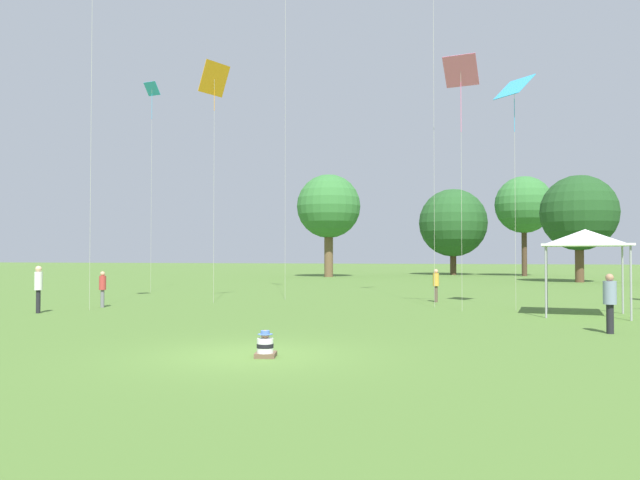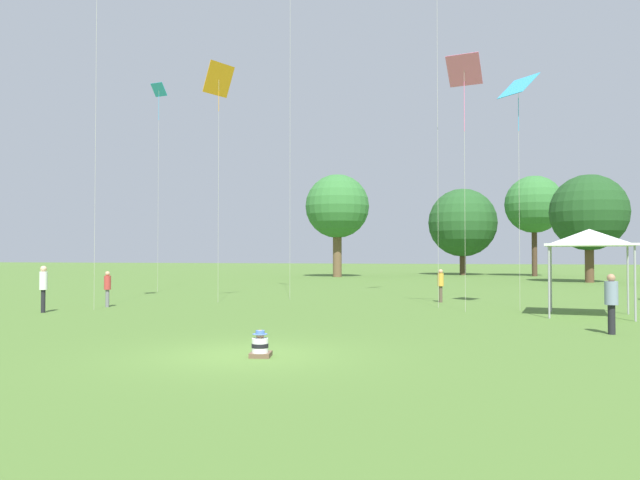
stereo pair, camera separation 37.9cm
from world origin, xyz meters
name	(u,v)px [view 2 (the right image)]	position (x,y,z in m)	size (l,w,h in m)	color
ground_plane	(246,355)	(0.00, 0.00, 0.00)	(300.00, 300.00, 0.00)	#4C702D
seated_toddler	(260,346)	(0.42, -0.21, 0.23)	(0.54, 0.62, 0.59)	brown
person_standing_0	(107,285)	(-10.60, 10.22, 0.92)	(0.34, 0.34, 1.52)	slate
person_standing_1	(43,284)	(-11.41, 7.30, 1.10)	(0.33, 0.33, 1.80)	black
person_standing_2	(441,282)	(2.82, 16.79, 0.94)	(0.41, 0.41, 1.55)	brown
person_standing_3	(611,298)	(8.41, 6.09, 1.00)	(0.51, 0.51, 1.68)	black
canopy_tent	(589,238)	(8.58, 11.51, 2.83)	(3.29, 3.29, 3.16)	white
kite_3	(464,75)	(4.16, 12.16, 9.32)	(1.43, 1.04, 10.03)	pink
kite_5	(219,82)	(-7.09, 13.69, 10.28)	(1.11, 1.61, 11.13)	orange
kite_6	(518,90)	(6.23, 13.11, 8.82)	(1.66, 1.66, 9.42)	#339EDB
kite_7	(159,99)	(-14.38, 20.74, 11.73)	(0.95, 0.67, 12.65)	#339EDB
distant_tree_0	(337,207)	(-10.28, 48.83, 7.16)	(6.51, 6.51, 10.49)	brown
distant_tree_1	(463,223)	(1.72, 58.81, 5.86)	(7.64, 7.64, 9.70)	#473323
distant_tree_2	(534,205)	(9.22, 56.39, 7.55)	(6.05, 6.05, 10.61)	#473323
distant_tree_3	(589,213)	(12.59, 41.60, 5.65)	(6.18, 6.18, 8.77)	brown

